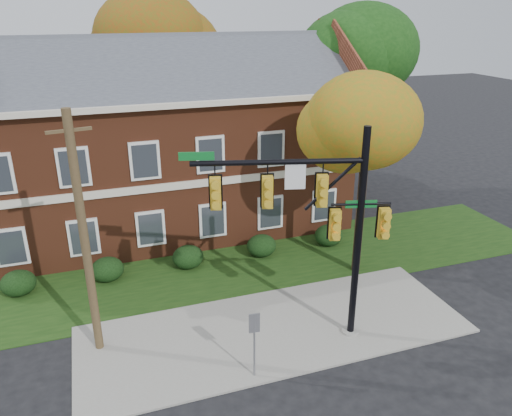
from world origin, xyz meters
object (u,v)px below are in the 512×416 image
object	(u,v)px
hedge_right	(261,246)
traffic_signal	(319,215)
hedge_center	(188,257)
hedge_far_right	(329,235)
tree_right_rear	(356,60)
sign_post	(254,335)
apartment_building	(162,133)
utility_pole	(84,239)
hedge_left	(107,269)
hedge_far_left	(18,283)
tree_near_right	(375,123)
tree_far_rear	(159,43)

from	to	relation	value
hedge_right	traffic_signal	distance (m)	7.68
hedge_center	hedge_far_right	world-z (taller)	same
hedge_center	hedge_right	distance (m)	3.50
tree_right_rear	sign_post	distance (m)	18.77
apartment_building	tree_right_rear	distance (m)	11.77
sign_post	hedge_center	bearing A→B (deg)	97.90
utility_pole	traffic_signal	bearing A→B (deg)	-23.31
hedge_center	tree_right_rear	size ratio (longest dim) A/B	0.13
hedge_left	sign_post	world-z (taller)	sign_post
hedge_left	hedge_center	xyz separation A→B (m)	(3.50, 0.00, 0.00)
traffic_signal	hedge_far_right	bearing A→B (deg)	74.19
utility_pole	hedge_far_left	bearing A→B (deg)	111.94
apartment_building	sign_post	world-z (taller)	apartment_building
hedge_left	hedge_center	bearing A→B (deg)	0.00
traffic_signal	apartment_building	bearing A→B (deg)	120.15
sign_post	hedge_right	bearing A→B (deg)	73.14
apartment_building	traffic_signal	size ratio (longest dim) A/B	2.47
hedge_center	traffic_signal	xyz separation A→B (m)	(3.17, -6.43, 4.19)
hedge_far_right	utility_pole	distance (m)	12.59
hedge_far_left	hedge_far_right	bearing A→B (deg)	0.00
sign_post	hedge_far_left	bearing A→B (deg)	138.17
hedge_left	utility_pole	distance (m)	6.00
hedge_far_left	hedge_center	bearing A→B (deg)	0.00
hedge_left	utility_pole	bearing A→B (deg)	-97.08
hedge_center	tree_near_right	size ratio (longest dim) A/B	0.16
hedge_center	tree_right_rear	distance (m)	14.94
tree_near_right	hedge_center	bearing A→B (deg)	158.58
hedge_right	tree_near_right	xyz separation A→B (m)	(3.72, -2.83, 6.14)
apartment_building	hedge_far_left	bearing A→B (deg)	-143.11
hedge_right	tree_far_rear	world-z (taller)	tree_far_rear
hedge_right	hedge_far_right	distance (m)	3.50
tree_near_right	utility_pole	distance (m)	11.72
apartment_building	hedge_left	xyz separation A→B (m)	(-3.50, -5.25, -4.46)
hedge_far_left	utility_pole	xyz separation A→B (m)	(2.92, -4.70, 3.68)
sign_post	apartment_building	bearing A→B (deg)	96.42
apartment_building	tree_near_right	bearing A→B (deg)	-48.23
tree_far_rear	hedge_center	bearing A→B (deg)	-95.85
hedge_center	utility_pole	world-z (taller)	utility_pole
apartment_building	tree_far_rear	size ratio (longest dim) A/B	1.63
apartment_building	hedge_center	xyz separation A→B (m)	(0.00, -5.25, -4.46)
hedge_far_right	hedge_far_left	bearing A→B (deg)	180.00
traffic_signal	hedge_right	bearing A→B (deg)	102.01
hedge_far_left	tree_near_right	xyz separation A→B (m)	(14.22, -2.83, 6.14)
tree_near_right	tree_right_rear	distance (m)	9.94
hedge_right	utility_pole	world-z (taller)	utility_pole
hedge_far_right	apartment_building	bearing A→B (deg)	143.11
apartment_building	tree_near_right	distance (m)	10.97
apartment_building	tree_far_rear	bearing A→B (deg)	80.29
hedge_far_right	tree_far_rear	xyz separation A→B (m)	(-5.66, 13.09, 8.32)
hedge_far_right	tree_near_right	size ratio (longest dim) A/B	0.16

